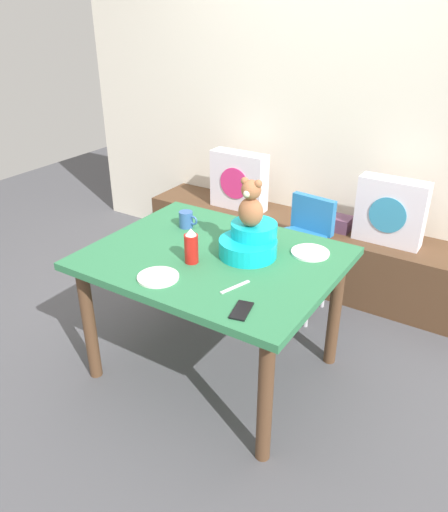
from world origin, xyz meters
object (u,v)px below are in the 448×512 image
at_px(dining_table, 214,271).
at_px(pillow_floral_right, 391,212).
at_px(pillow_floral_left, 239,181).
at_px(dinner_plate_near, 158,277).
at_px(dinner_plate_far, 310,253).
at_px(teddy_bear, 251,204).
at_px(cell_phone, 242,310).
at_px(coffee_mug, 186,219).
at_px(highchair, 301,241).
at_px(infant_seat_teal, 250,242).
at_px(book_stack, 337,223).
at_px(ketchup_bottle, 191,247).

bearing_deg(dining_table, pillow_floral_right, 65.13).
bearing_deg(pillow_floral_left, dinner_plate_near, -72.58).
distance_m(dinner_plate_near, dinner_plate_far, 0.80).
bearing_deg(teddy_bear, cell_phone, -63.84).
xyz_separation_m(teddy_bear, cell_phone, (0.24, -0.48, -0.27)).
bearing_deg(coffee_mug, pillow_floral_left, 104.08).
height_order(coffee_mug, cell_phone, coffee_mug).
bearing_deg(highchair, teddy_bear, -88.84).
height_order(teddy_bear, coffee_mug, teddy_bear).
relative_size(infant_seat_teal, cell_phone, 2.29).
bearing_deg(cell_phone, pillow_floral_left, 108.29).
bearing_deg(coffee_mug, infant_seat_teal, -12.12).
relative_size(dining_table, coffee_mug, 10.53).
relative_size(dining_table, highchair, 1.60).
distance_m(book_stack, dining_table, 1.28).
bearing_deg(pillow_floral_right, ketchup_bottle, -114.62).
bearing_deg(ketchup_bottle, dinner_plate_far, 41.04).
height_order(pillow_floral_left, coffee_mug, pillow_floral_left).
xyz_separation_m(dinner_plate_near, dinner_plate_far, (0.51, 0.63, 0.00)).
xyz_separation_m(dinner_plate_near, cell_phone, (0.48, -0.03, -0.00)).
bearing_deg(coffee_mug, dinner_plate_near, -66.74).
xyz_separation_m(coffee_mug, dinner_plate_far, (0.75, 0.07, -0.04)).
height_order(pillow_floral_right, teddy_bear, teddy_bear).
bearing_deg(dinner_plate_near, pillow_floral_right, 67.24).
xyz_separation_m(book_stack, ketchup_bottle, (-0.26, -1.38, 0.32)).
xyz_separation_m(pillow_floral_left, book_stack, (0.80, 0.02, -0.17)).
height_order(dining_table, dinner_plate_near, dinner_plate_near).
distance_m(dining_table, cell_phone, 0.55).
relative_size(book_stack, infant_seat_teal, 0.61).
bearing_deg(pillow_floral_left, teddy_bear, -56.80).
relative_size(dining_table, cell_phone, 8.77).
bearing_deg(dinner_plate_far, coffee_mug, -174.66).
bearing_deg(dining_table, teddy_bear, 35.59).
height_order(pillow_floral_left, dinner_plate_far, pillow_floral_left).
relative_size(ketchup_bottle, dinner_plate_far, 0.92).
height_order(ketchup_bottle, dinner_plate_far, ketchup_bottle).
bearing_deg(infant_seat_teal, dining_table, -144.27).
bearing_deg(dining_table, cell_phone, -43.88).
distance_m(highchair, ketchup_bottle, 1.01).
distance_m(dining_table, dinner_plate_far, 0.51).
relative_size(coffee_mug, dinner_plate_near, 0.60).
bearing_deg(teddy_bear, infant_seat_teal, 90.00).
distance_m(pillow_floral_right, book_stack, 0.40).
bearing_deg(dinner_plate_near, infant_seat_teal, 61.93).
relative_size(pillow_floral_left, cell_phone, 3.06).
bearing_deg(dining_table, dinner_plate_far, 34.09).
height_order(pillow_floral_right, book_stack, pillow_floral_right).
xyz_separation_m(teddy_bear, dinner_plate_far, (0.26, 0.17, -0.27)).
distance_m(pillow_floral_left, dining_table, 1.37).
distance_m(pillow_floral_right, coffee_mug, 1.37).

